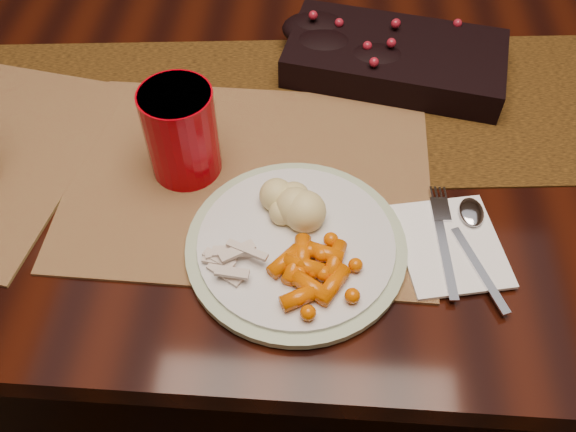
# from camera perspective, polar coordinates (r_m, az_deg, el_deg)

# --- Properties ---
(floor) EXTENTS (5.00, 5.00, 0.00)m
(floor) POSITION_cam_1_polar(r_m,az_deg,el_deg) (1.54, 2.02, -9.69)
(floor) COLOR black
(floor) RESTS_ON ground
(dining_table) EXTENTS (1.80, 1.00, 0.75)m
(dining_table) POSITION_cam_1_polar(r_m,az_deg,el_deg) (1.22, 2.51, -1.33)
(dining_table) COLOR black
(dining_table) RESTS_ON floor
(table_runner) EXTENTS (1.59, 0.47, 0.00)m
(table_runner) POSITION_cam_1_polar(r_m,az_deg,el_deg) (0.91, 6.40, 10.13)
(table_runner) COLOR black
(table_runner) RESTS_ON dining_table
(centerpiece) EXTENTS (0.35, 0.22, 0.06)m
(centerpiece) POSITION_cam_1_polar(r_m,az_deg,el_deg) (0.96, 10.04, 14.70)
(centerpiece) COLOR black
(centerpiece) RESTS_ON table_runner
(placemat_main) EXTENTS (0.48, 0.36, 0.00)m
(placemat_main) POSITION_cam_1_polar(r_m,az_deg,el_deg) (0.81, -3.57, 3.66)
(placemat_main) COLOR #8F5A3C
(placemat_main) RESTS_ON dining_table
(dinner_plate) EXTENTS (0.31, 0.31, 0.01)m
(dinner_plate) POSITION_cam_1_polar(r_m,az_deg,el_deg) (0.73, 0.76, -2.75)
(dinner_plate) COLOR silver
(dinner_plate) RESTS_ON placemat_main
(baby_carrots) EXTENTS (0.11, 0.10, 0.02)m
(baby_carrots) POSITION_cam_1_polar(r_m,az_deg,el_deg) (0.69, 2.02, -5.32)
(baby_carrots) COLOR #CE5400
(baby_carrots) RESTS_ON dinner_plate
(mashed_potatoes) EXTENTS (0.10, 0.09, 0.05)m
(mashed_potatoes) POSITION_cam_1_polar(r_m,az_deg,el_deg) (0.73, -0.14, 1.54)
(mashed_potatoes) COLOR beige
(mashed_potatoes) RESTS_ON dinner_plate
(turkey_shreds) EXTENTS (0.09, 0.08, 0.02)m
(turkey_shreds) POSITION_cam_1_polar(r_m,az_deg,el_deg) (0.70, -5.14, -4.43)
(turkey_shreds) COLOR #9E7568
(turkey_shreds) RESTS_ON dinner_plate
(napkin) EXTENTS (0.14, 0.16, 0.00)m
(napkin) POSITION_cam_1_polar(r_m,az_deg,el_deg) (0.76, 14.94, -2.63)
(napkin) COLOR white
(napkin) RESTS_ON placemat_main
(fork) EXTENTS (0.03, 0.15, 0.00)m
(fork) POSITION_cam_1_polar(r_m,az_deg,el_deg) (0.75, 14.43, -2.65)
(fork) COLOR silver
(fork) RESTS_ON napkin
(spoon) EXTENTS (0.09, 0.16, 0.00)m
(spoon) POSITION_cam_1_polar(r_m,az_deg,el_deg) (0.76, 17.24, -3.12)
(spoon) COLOR #A3A3BD
(spoon) RESTS_ON napkin
(red_cup) EXTENTS (0.12, 0.12, 0.13)m
(red_cup) POSITION_cam_1_polar(r_m,az_deg,el_deg) (0.78, -9.96, 7.70)
(red_cup) COLOR #9E000A
(red_cup) RESTS_ON placemat_main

